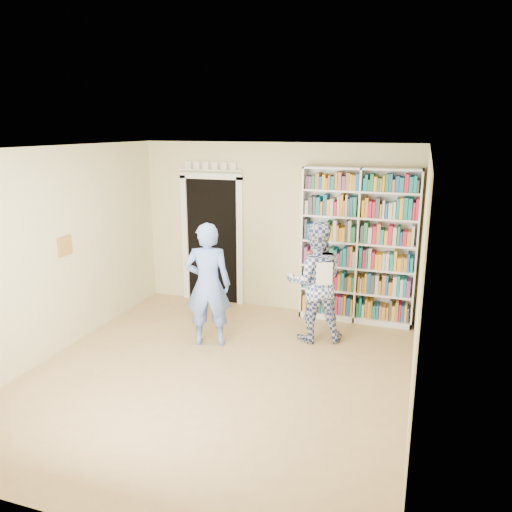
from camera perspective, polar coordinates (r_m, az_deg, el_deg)
The scene contains 11 objects.
floor at distance 6.26m, azimuth -4.52°, elevation -13.35°, with size 5.00×5.00×0.00m, color #A78151.
ceiling at distance 5.55m, azimuth -5.08°, elevation 12.16°, with size 5.00×5.00×0.00m, color white.
wall_back at distance 8.05m, azimuth 2.23°, elevation 3.24°, with size 4.50×4.50×0.00m, color beige.
wall_left at distance 6.94m, azimuth -22.13°, elevation 0.33°, with size 5.00×5.00×0.00m, color beige.
wall_right at distance 5.32m, azimuth 18.15°, elevation -3.42°, with size 5.00×5.00×0.00m, color beige.
bookshelf at distance 7.67m, azimuth 11.61°, elevation 1.17°, with size 1.72×0.32×2.36m.
doorway at distance 8.43m, azimuth -5.02°, elevation 2.53°, with size 1.10×0.08×2.43m.
wall_art at distance 7.06m, azimuth -21.01°, elevation 1.09°, with size 0.03×0.25×0.25m, color brown.
man_blue at distance 6.78m, azimuth -5.52°, elevation -3.29°, with size 0.62×0.41×1.71m, color #698DE9.
man_plaid at distance 6.95m, azimuth 6.76°, elevation -2.97°, with size 0.82×0.64×1.69m, color navy.
paper_sheet at distance 6.63m, azimuth 7.82°, elevation -2.05°, with size 0.22×0.01×0.31m, color white.
Camera 1 is at (2.20, -5.08, 2.92)m, focal length 35.00 mm.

